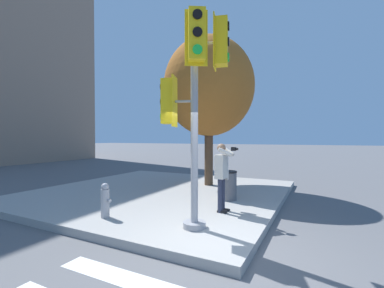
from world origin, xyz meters
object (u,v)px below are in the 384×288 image
traffic_signal_pole (195,88)px  trash_bin (227,185)px  person_photographer (222,171)px  street_tree (209,87)px  fire_hydrant (105,200)px

traffic_signal_pole → trash_bin: 3.58m
person_photographer → street_tree: 4.55m
trash_bin → person_photographer: bearing=-167.3°
traffic_signal_pole → person_photographer: traffic_signal_pole is taller
person_photographer → street_tree: size_ratio=0.29×
traffic_signal_pole → person_photographer: 2.31m
street_tree → trash_bin: bearing=-143.9°
traffic_signal_pole → fire_hydrant: 3.25m
traffic_signal_pole → trash_bin: traffic_signal_pole is taller
person_photographer → fire_hydrant: person_photographer is taller
traffic_signal_pole → fire_hydrant: bearing=95.3°
fire_hydrant → street_tree: bearing=-6.1°
fire_hydrant → trash_bin: trash_bin is taller
trash_bin → traffic_signal_pole: bearing=-174.9°
traffic_signal_pole → person_photographer: (1.45, -0.04, -1.79)m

